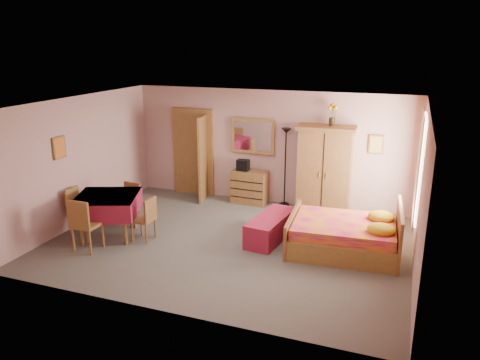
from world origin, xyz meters
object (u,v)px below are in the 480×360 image
at_px(dining_table, 108,216).
at_px(chair_east, 143,219).
at_px(floor_lamp, 285,167).
at_px(sunflower_vase, 332,115).
at_px(chair_south, 87,224).
at_px(stereo, 243,165).
at_px(chair_north, 128,204).
at_px(wardrobe, 325,170).
at_px(wall_mirror, 253,136).
at_px(chair_west, 81,210).
at_px(bed, 344,227).
at_px(bench, 271,228).
at_px(chest_of_drawers, 250,187).

distance_m(dining_table, chair_east, 0.72).
xyz_separation_m(floor_lamp, sunflower_vase, (1.00, -0.09, 1.26)).
bearing_deg(dining_table, chair_south, -89.64).
xyz_separation_m(stereo, chair_east, (-1.04, -2.68, -0.47)).
xyz_separation_m(sunflower_vase, chair_north, (-3.72, -2.13, -1.73)).
relative_size(wardrobe, dining_table, 1.71).
xyz_separation_m(wall_mirror, chair_west, (-2.57, -2.94, -1.11)).
height_order(bed, chair_west, bed).
distance_m(bed, bench, 1.39).
xyz_separation_m(wardrobe, chair_west, (-4.28, -2.71, -0.52)).
bearing_deg(chair_west, bed, 95.97).
height_order(wall_mirror, bench, wall_mirror).
relative_size(chest_of_drawers, sunflower_vase, 1.76).
bearing_deg(floor_lamp, wardrobe, -10.53).
xyz_separation_m(bench, chair_west, (-3.62, -0.92, 0.21)).
bearing_deg(sunflower_vase, chair_east, -137.74).
height_order(wardrobe, bed, wardrobe).
distance_m(stereo, chair_south, 3.84).
xyz_separation_m(wardrobe, bed, (0.71, -1.82, -0.51)).
height_order(chest_of_drawers, wall_mirror, wall_mirror).
xyz_separation_m(stereo, bed, (2.59, -1.85, -0.45)).
height_order(chest_of_drawers, chair_east, chair_east).
bearing_deg(wardrobe, chest_of_drawers, 176.67).
bearing_deg(wall_mirror, chair_east, -111.97).
bearing_deg(chair_east, wall_mirror, -20.88).
distance_m(wall_mirror, bed, 3.36).
distance_m(dining_table, chair_south, 0.64).
distance_m(floor_lamp, chair_west, 4.45).
height_order(wall_mirror, floor_lamp, wall_mirror).
xyz_separation_m(bed, bench, (-1.37, 0.04, -0.22)).
xyz_separation_m(wall_mirror, floor_lamp, (0.80, -0.06, -0.65)).
bearing_deg(chair_west, chair_south, 40.35).
xyz_separation_m(floor_lamp, chair_south, (-2.71, -3.54, -0.40)).
xyz_separation_m(wardrobe, dining_table, (-3.64, -2.73, -0.55)).
bearing_deg(wall_mirror, bench, -61.73).
height_order(dining_table, chair_south, chair_south).
relative_size(bench, chair_south, 1.40).
relative_size(bench, chair_west, 1.57).
bearing_deg(dining_table, wardrobe, 36.91).
relative_size(wardrobe, sunflower_vase, 4.14).
xyz_separation_m(chest_of_drawers, chair_south, (-1.92, -3.39, 0.11)).
height_order(chair_south, chair_north, chair_south).
height_order(chair_south, chair_east, chair_south).
xyz_separation_m(sunflower_vase, dining_table, (-3.72, -2.81, -1.74)).
xyz_separation_m(floor_lamp, dining_table, (-2.72, -2.90, -0.48)).
bearing_deg(bench, sunflower_vase, 68.17).
bearing_deg(bench, chair_south, -151.92).
relative_size(wardrobe, bed, 0.99).
distance_m(floor_lamp, chair_east, 3.49).
height_order(sunflower_vase, chair_east, sunflower_vase).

